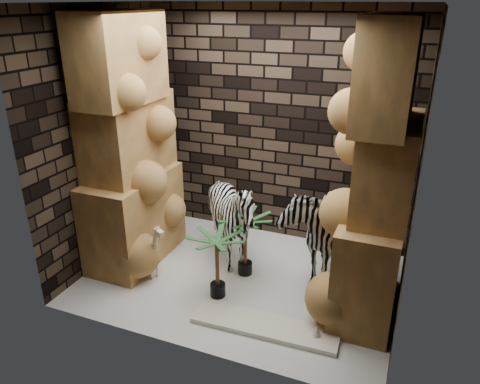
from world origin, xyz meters
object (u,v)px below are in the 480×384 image
at_px(zebra_right, 319,216).
at_px(giraffe_toy, 148,247).
at_px(surfboard, 265,326).
at_px(zebra_left, 233,225).
at_px(palm_front, 245,245).
at_px(palm_back, 217,266).

xyz_separation_m(zebra_right, giraffe_toy, (-1.79, -0.84, -0.34)).
relative_size(zebra_right, surfboard, 0.98).
distance_m(zebra_left, palm_front, 0.29).
distance_m(giraffe_toy, surfboard, 1.67).
relative_size(zebra_right, giraffe_toy, 1.90).
relative_size(giraffe_toy, palm_front, 0.97).
xyz_separation_m(giraffe_toy, palm_back, (0.92, -0.08, 0.00)).
relative_size(zebra_right, palm_front, 1.84).
distance_m(zebra_left, palm_back, 0.66).
height_order(palm_front, surfboard, palm_front).
xyz_separation_m(zebra_left, palm_front, (0.20, -0.10, -0.17)).
distance_m(zebra_left, giraffe_toy, 1.02).
xyz_separation_m(zebra_left, giraffe_toy, (-0.84, -0.55, -0.18)).
height_order(zebra_right, palm_front, zebra_right).
xyz_separation_m(zebra_left, surfboard, (0.74, -0.95, -0.54)).
bearing_deg(zebra_left, palm_back, -79.57).
bearing_deg(giraffe_toy, surfboard, 9.81).
relative_size(giraffe_toy, surfboard, 0.51).
xyz_separation_m(zebra_right, surfboard, (-0.21, -1.24, -0.70)).
relative_size(palm_front, surfboard, 0.53).
bearing_deg(palm_front, surfboard, -57.41).
height_order(palm_front, palm_back, palm_front).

